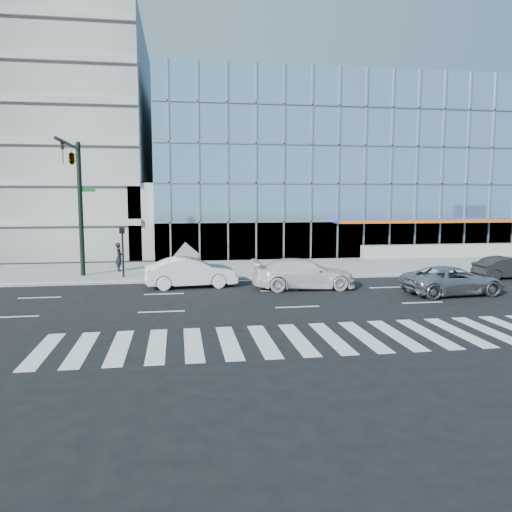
{
  "coord_description": "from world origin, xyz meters",
  "views": [
    {
      "loc": [
        -5.25,
        -25.38,
        4.89
      ],
      "look_at": [
        -0.78,
        3.0,
        1.51
      ],
      "focal_mm": 35.0,
      "sensor_mm": 36.0,
      "label": 1
    }
  ],
  "objects_px": {
    "traffic_signal": "(74,175)",
    "white_sedan": "(191,272)",
    "ped_signal_post": "(122,244)",
    "pedestrian": "(119,257)",
    "tilted_panel": "(186,256)",
    "silver_suv": "(453,281)",
    "dark_sedan": "(507,268)",
    "white_suv": "(304,274)"
  },
  "relations": [
    {
      "from": "silver_suv",
      "to": "pedestrian",
      "type": "xyz_separation_m",
      "value": [
        -17.47,
        9.84,
        0.36
      ]
    },
    {
      "from": "ped_signal_post",
      "to": "tilted_panel",
      "type": "xyz_separation_m",
      "value": [
        3.79,
        2.43,
        -1.07
      ]
    },
    {
      "from": "white_sedan",
      "to": "pedestrian",
      "type": "height_order",
      "value": "pedestrian"
    },
    {
      "from": "silver_suv",
      "to": "traffic_signal",
      "type": "bearing_deg",
      "value": 65.96
    },
    {
      "from": "ped_signal_post",
      "to": "tilted_panel",
      "type": "height_order",
      "value": "ped_signal_post"
    },
    {
      "from": "dark_sedan",
      "to": "silver_suv",
      "type": "bearing_deg",
      "value": 121.75
    },
    {
      "from": "ped_signal_post",
      "to": "white_suv",
      "type": "bearing_deg",
      "value": -24.46
    },
    {
      "from": "traffic_signal",
      "to": "tilted_panel",
      "type": "distance_m",
      "value": 8.57
    },
    {
      "from": "ped_signal_post",
      "to": "white_sedan",
      "type": "bearing_deg",
      "value": -38.67
    },
    {
      "from": "silver_suv",
      "to": "pedestrian",
      "type": "height_order",
      "value": "pedestrian"
    },
    {
      "from": "silver_suv",
      "to": "white_sedan",
      "type": "height_order",
      "value": "white_sedan"
    },
    {
      "from": "silver_suv",
      "to": "white_sedan",
      "type": "distance_m",
      "value": 13.69
    },
    {
      "from": "white_suv",
      "to": "dark_sedan",
      "type": "relative_size",
      "value": 1.38
    },
    {
      "from": "pedestrian",
      "to": "white_suv",
      "type": "bearing_deg",
      "value": -122.0
    },
    {
      "from": "traffic_signal",
      "to": "white_sedan",
      "type": "xyz_separation_m",
      "value": [
        6.42,
        -2.77,
        -5.35
      ]
    },
    {
      "from": "traffic_signal",
      "to": "dark_sedan",
      "type": "height_order",
      "value": "traffic_signal"
    },
    {
      "from": "traffic_signal",
      "to": "white_suv",
      "type": "distance_m",
      "value": 14.15
    },
    {
      "from": "ped_signal_post",
      "to": "silver_suv",
      "type": "bearing_deg",
      "value": -23.35
    },
    {
      "from": "ped_signal_post",
      "to": "pedestrian",
      "type": "distance_m",
      "value": 2.78
    },
    {
      "from": "ped_signal_post",
      "to": "tilted_panel",
      "type": "relative_size",
      "value": 2.31
    },
    {
      "from": "white_suv",
      "to": "white_sedan",
      "type": "distance_m",
      "value": 6.16
    },
    {
      "from": "silver_suv",
      "to": "pedestrian",
      "type": "bearing_deg",
      "value": 56.21
    },
    {
      "from": "pedestrian",
      "to": "traffic_signal",
      "type": "bearing_deg",
      "value": 147.48
    },
    {
      "from": "traffic_signal",
      "to": "dark_sedan",
      "type": "relative_size",
      "value": 1.99
    },
    {
      "from": "silver_suv",
      "to": "white_sedan",
      "type": "xyz_separation_m",
      "value": [
        -13.03,
        4.18,
        0.11
      ]
    },
    {
      "from": "traffic_signal",
      "to": "tilted_panel",
      "type": "relative_size",
      "value": 6.15
    },
    {
      "from": "traffic_signal",
      "to": "tilted_panel",
      "type": "height_order",
      "value": "traffic_signal"
    },
    {
      "from": "silver_suv",
      "to": "tilted_panel",
      "type": "bearing_deg",
      "value": 49.09
    },
    {
      "from": "silver_suv",
      "to": "white_sedan",
      "type": "bearing_deg",
      "value": 67.83
    },
    {
      "from": "white_sedan",
      "to": "silver_suv",
      "type": "bearing_deg",
      "value": -112.56
    },
    {
      "from": "pedestrian",
      "to": "tilted_panel",
      "type": "relative_size",
      "value": 1.42
    },
    {
      "from": "white_suv",
      "to": "tilted_panel",
      "type": "relative_size",
      "value": 4.26
    },
    {
      "from": "dark_sedan",
      "to": "pedestrian",
      "type": "bearing_deg",
      "value": 73.32
    },
    {
      "from": "silver_suv",
      "to": "dark_sedan",
      "type": "distance_m",
      "value": 7.31
    },
    {
      "from": "traffic_signal",
      "to": "ped_signal_post",
      "type": "distance_m",
      "value": 4.75
    },
    {
      "from": "white_suv",
      "to": "tilted_panel",
      "type": "distance_m",
      "value": 9.27
    },
    {
      "from": "ped_signal_post",
      "to": "pedestrian",
      "type": "relative_size",
      "value": 1.62
    },
    {
      "from": "traffic_signal",
      "to": "white_suv",
      "type": "xyz_separation_m",
      "value": [
        12.42,
        -4.14,
        -5.36
      ]
    },
    {
      "from": "traffic_signal",
      "to": "silver_suv",
      "type": "distance_m",
      "value": 21.37
    },
    {
      "from": "traffic_signal",
      "to": "white_suv",
      "type": "bearing_deg",
      "value": -18.44
    },
    {
      "from": "dark_sedan",
      "to": "white_suv",
      "type": "bearing_deg",
      "value": 92.9
    },
    {
      "from": "dark_sedan",
      "to": "pedestrian",
      "type": "relative_size",
      "value": 2.17
    }
  ]
}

